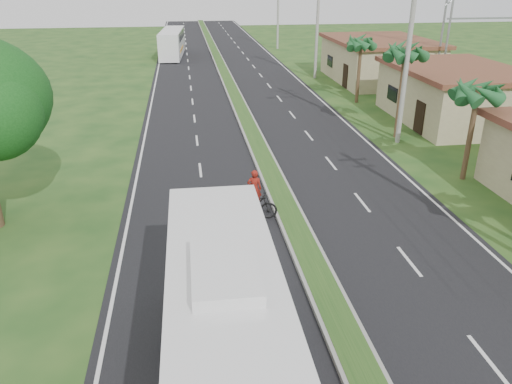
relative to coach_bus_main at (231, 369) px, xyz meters
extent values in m
plane|color=#1C4419|center=(3.47, 1.55, -2.13)|extent=(180.00, 180.00, 0.00)
cube|color=black|center=(3.47, 21.55, -2.12)|extent=(14.00, 160.00, 0.02)
cube|color=gray|center=(3.47, 21.55, -2.04)|extent=(1.20, 160.00, 0.17)
cube|color=#1C4419|center=(3.47, 21.55, -1.95)|extent=(0.95, 160.00, 0.02)
cube|color=silver|center=(-3.23, 21.55, -2.13)|extent=(0.12, 160.00, 0.01)
cube|color=silver|center=(10.17, 21.55, -2.13)|extent=(0.12, 160.00, 0.01)
cube|color=tan|center=(17.47, 23.55, -0.46)|extent=(7.00, 10.00, 3.35)
cube|color=brown|center=(17.47, 23.55, 1.38)|extent=(7.60, 10.60, 0.32)
cube|color=tan|center=(17.47, 37.55, -0.38)|extent=(8.00, 11.00, 3.50)
cube|color=brown|center=(17.47, 37.55, 1.53)|extent=(8.60, 11.60, 0.32)
cylinder|color=#473321|center=(12.87, 13.55, 0.17)|extent=(0.26, 0.26, 4.60)
cylinder|color=#473321|center=(12.27, 20.55, 0.57)|extent=(0.26, 0.26, 5.40)
cylinder|color=#473321|center=(12.77, 29.55, 0.27)|extent=(0.26, 0.26, 4.80)
cylinder|color=gray|center=(11.97, 19.55, 3.87)|extent=(0.28, 0.28, 12.00)
cylinder|color=gray|center=(11.97, 39.55, 3.37)|extent=(0.28, 0.28, 11.00)
cylinder|color=gray|center=(11.97, 59.55, 3.12)|extent=(0.28, 0.28, 10.50)
cylinder|color=gray|center=(20.47, 31.05, 3.87)|extent=(0.18, 0.18, 12.00)
cylinder|color=gray|center=(20.47, 32.05, 3.87)|extent=(0.18, 0.18, 12.00)
cube|color=gray|center=(25.47, 31.55, 3.87)|extent=(10.00, 0.14, 0.14)
cube|color=silver|center=(0.00, -0.06, -0.11)|extent=(2.59, 12.00, 3.15)
cube|color=black|center=(0.00, 0.54, 0.58)|extent=(2.62, 9.61, 1.26)
cube|color=silver|center=(0.01, 1.14, 1.60)|extent=(1.42, 2.41, 0.28)
cylinder|color=black|center=(-1.10, 3.15, -1.61)|extent=(0.33, 1.04, 1.04)
cylinder|color=black|center=(1.15, 3.13, -1.61)|extent=(0.33, 1.04, 1.04)
cube|color=white|center=(-1.73, 54.81, -0.52)|extent=(3.08, 10.73, 2.95)
cube|color=black|center=(-1.70, 55.26, 0.37)|extent=(2.92, 7.98, 1.00)
cube|color=orange|center=(-1.80, 53.89, -1.08)|extent=(2.72, 5.23, 0.32)
cylinder|color=black|center=(-3.06, 50.52, -1.69)|extent=(0.34, 0.90, 0.88)
cylinder|color=black|center=(-1.04, 50.37, -1.69)|extent=(0.34, 0.90, 0.88)
cylinder|color=black|center=(-2.45, 58.78, -1.69)|extent=(0.34, 0.90, 0.88)
cylinder|color=black|center=(-0.43, 58.63, -1.69)|extent=(0.34, 0.90, 0.88)
imported|color=black|center=(1.98, 10.69, -1.56)|extent=(1.96, 0.83, 1.14)
imported|color=maroon|center=(1.98, 10.69, -0.76)|extent=(0.65, 0.48, 1.63)
camera|label=1|loc=(-0.60, -7.73, 7.34)|focal=35.00mm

